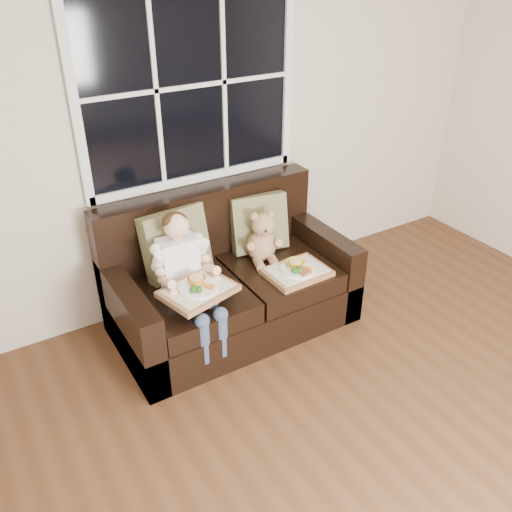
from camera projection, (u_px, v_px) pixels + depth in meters
ground at (485, 496)px, 2.81m from camera, size 5.00×5.00×0.00m
window_back at (190, 86)px, 3.63m from camera, size 1.62×0.04×1.37m
loveseat at (229, 285)px, 3.96m from camera, size 1.70×0.92×0.96m
pillow_left at (176, 243)px, 3.74m from camera, size 0.50×0.29×0.49m
pillow_right at (259, 223)px, 4.05m from camera, size 0.45×0.26×0.44m
child at (185, 269)px, 3.54m from camera, size 0.37×0.59×0.84m
teddy_bear at (263, 240)px, 3.94m from camera, size 0.28×0.33×0.40m
tray_left at (198, 289)px, 3.44m from camera, size 0.51×0.44×0.10m
tray_right at (297, 271)px, 3.81m from camera, size 0.44×0.34×0.10m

